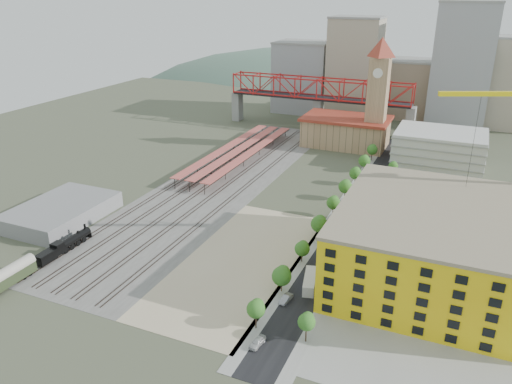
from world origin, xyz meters
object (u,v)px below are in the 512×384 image
at_px(site_trailer_d, 337,236).
at_px(site_trailer_a, 310,281).
at_px(clock_tower, 379,85).
at_px(locomotive, 66,245).
at_px(site_trailer_b, 325,258).
at_px(site_trailer_c, 333,244).
at_px(coach, 5,278).
at_px(construction_building, 434,244).
at_px(car_0, 257,342).

bearing_deg(site_trailer_d, site_trailer_a, -94.62).
xyz_separation_m(clock_tower, locomotive, (-58.00, -125.03, -26.82)).
bearing_deg(site_trailer_b, site_trailer_c, 75.50).
relative_size(site_trailer_c, site_trailer_d, 0.98).
relative_size(site_trailer_a, site_trailer_c, 1.02).
bearing_deg(site_trailer_c, site_trailer_d, 81.17).
distance_m(coach, site_trailer_b, 78.38).
bearing_deg(site_trailer_a, locomotive, 175.52).
distance_m(site_trailer_a, site_trailer_b, 12.59).
bearing_deg(coach, site_trailer_b, 32.62).
bearing_deg(construction_building, car_0, -125.94).
bearing_deg(coach, car_0, 4.55).
bearing_deg(site_trailer_c, site_trailer_b, -98.83).
distance_m(site_trailer_b, car_0, 37.36).
bearing_deg(car_0, construction_building, 62.77).
distance_m(construction_building, site_trailer_d, 29.04).
relative_size(site_trailer_c, car_0, 2.18).
bearing_deg(site_trailer_a, car_0, -109.77).
height_order(coach, site_trailer_d, coach).
distance_m(clock_tower, car_0, 142.84).
relative_size(clock_tower, car_0, 11.41).
bearing_deg(car_0, site_trailer_a, 91.78).
bearing_deg(site_trailer_b, locomotive, -175.85).
height_order(construction_building, car_0, construction_building).
bearing_deg(site_trailer_b, construction_building, -8.43).
xyz_separation_m(locomotive, car_0, (63.00, -14.96, -1.10)).
xyz_separation_m(clock_tower, site_trailer_a, (8.00, -115.35, -27.31)).
height_order(construction_building, site_trailer_b, construction_building).
distance_m(coach, site_trailer_d, 86.02).
bearing_deg(construction_building, site_trailer_c, 169.04).
distance_m(clock_tower, construction_building, 107.36).
bearing_deg(coach, locomotive, 90.00).
bearing_deg(site_trailer_d, car_0, -98.04).
bearing_deg(car_0, site_trailer_c, 94.90).
xyz_separation_m(clock_tower, construction_building, (34.00, -99.99, -19.29)).
bearing_deg(site_trailer_b, site_trailer_a, -104.50).
height_order(coach, site_trailer_a, coach).
xyz_separation_m(clock_tower, car_0, (5.00, -139.99, -27.92)).
height_order(site_trailer_b, site_trailer_d, site_trailer_d).
bearing_deg(site_trailer_a, site_trailer_b, 77.17).
xyz_separation_m(coach, site_trailer_c, (66.00, 50.05, -1.43)).
bearing_deg(site_trailer_c, locomotive, -164.33).
relative_size(site_trailer_a, car_0, 2.22).
xyz_separation_m(site_trailer_c, car_0, (-3.00, -45.04, -0.59)).
distance_m(locomotive, site_trailer_d, 74.79).
relative_size(locomotive, site_trailer_a, 1.98).
bearing_deg(construction_building, clock_tower, 108.78).
bearing_deg(clock_tower, construction_building, -71.22).
relative_size(coach, site_trailer_a, 1.65).
bearing_deg(site_trailer_b, clock_tower, 79.96).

